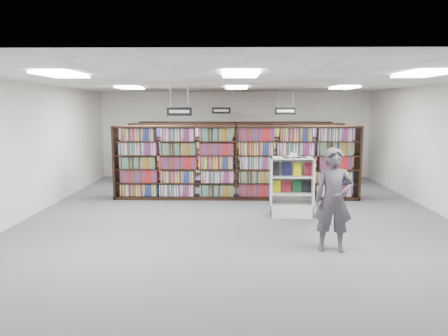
{
  "coord_description": "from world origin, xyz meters",
  "views": [
    {
      "loc": [
        -0.15,
        -10.4,
        2.61
      ],
      "look_at": [
        -0.33,
        0.5,
        1.1
      ],
      "focal_mm": 35.0,
      "sensor_mm": 36.0,
      "label": 1
    }
  ],
  "objects_px": {
    "bookshelf_row_near": "(236,163)",
    "open_book": "(294,156)",
    "shopper": "(333,200)",
    "endcap_display": "(291,196)"
  },
  "relations": [
    {
      "from": "bookshelf_row_near",
      "to": "endcap_display",
      "type": "distance_m",
      "value": 2.48
    },
    {
      "from": "endcap_display",
      "to": "open_book",
      "type": "distance_m",
      "value": 1.0
    },
    {
      "from": "bookshelf_row_near",
      "to": "shopper",
      "type": "bearing_deg",
      "value": -69.53
    },
    {
      "from": "bookshelf_row_near",
      "to": "open_book",
      "type": "distance_m",
      "value": 2.52
    },
    {
      "from": "open_book",
      "to": "shopper",
      "type": "height_order",
      "value": "shopper"
    },
    {
      "from": "bookshelf_row_near",
      "to": "open_book",
      "type": "bearing_deg",
      "value": -57.21
    },
    {
      "from": "bookshelf_row_near",
      "to": "open_book",
      "type": "height_order",
      "value": "bookshelf_row_near"
    },
    {
      "from": "open_book",
      "to": "bookshelf_row_near",
      "type": "bearing_deg",
      "value": 110.49
    },
    {
      "from": "shopper",
      "to": "bookshelf_row_near",
      "type": "bearing_deg",
      "value": 117.89
    },
    {
      "from": "bookshelf_row_near",
      "to": "shopper",
      "type": "relative_size",
      "value": 3.69
    }
  ]
}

